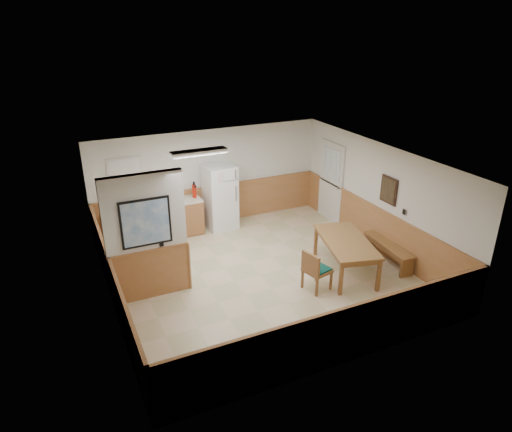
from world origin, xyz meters
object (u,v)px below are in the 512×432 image
dining_table (346,244)px  dining_bench (388,248)px  refrigerator (220,197)px  soap_bottle (124,204)px  fire_extinguisher (194,191)px  dining_chair (314,268)px

dining_table → dining_bench: (1.11, -0.04, -0.32)m
refrigerator → dining_table: refrigerator is taller
refrigerator → soap_bottle: 2.38m
dining_table → dining_bench: size_ratio=1.32×
refrigerator → fire_extinguisher: (-0.65, 0.07, 0.25)m
dining_bench → dining_chair: 2.12m
dining_table → fire_extinguisher: 4.03m
dining_bench → dining_chair: dining_chair is taller
dining_bench → dining_chair: (-2.09, -0.30, 0.15)m
dining_table → fire_extinguisher: size_ratio=4.80×
refrigerator → fire_extinguisher: size_ratio=4.06×
dining_table → dining_chair: 1.06m
dining_chair → soap_bottle: (-2.96, 3.65, 0.53)m
refrigerator → fire_extinguisher: bearing=169.8°
refrigerator → dining_chair: refrigerator is taller
dining_chair → fire_extinguisher: bearing=95.0°
dining_table → fire_extinguisher: bearing=138.6°
dining_chair → refrigerator: bearing=85.8°
fire_extinguisher → soap_bottle: (-1.73, -0.03, -0.06)m
refrigerator → dining_chair: 3.67m
refrigerator → fire_extinguisher: refrigerator is taller
dining_bench → dining_table: bearing=-177.9°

